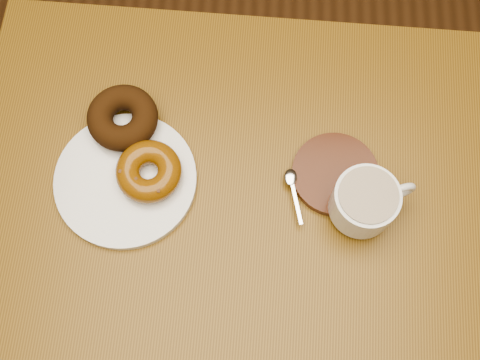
{
  "coord_description": "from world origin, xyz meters",
  "views": [
    {
      "loc": [
        0.07,
        0.04,
        1.68
      ],
      "look_at": [
        0.05,
        0.35,
        0.8
      ],
      "focal_mm": 45.0,
      "sensor_mm": 36.0,
      "label": 1
    }
  ],
  "objects_px": {
    "saucer": "(335,174)",
    "coffee_cup": "(366,201)",
    "cafe_table": "(229,207)",
    "donut_plate": "(126,180)"
  },
  "relations": [
    {
      "from": "cafe_table",
      "to": "donut_plate",
      "type": "relative_size",
      "value": 3.86
    },
    {
      "from": "saucer",
      "to": "cafe_table",
      "type": "bearing_deg",
      "value": -173.16
    },
    {
      "from": "coffee_cup",
      "to": "saucer",
      "type": "bearing_deg",
      "value": 105.87
    },
    {
      "from": "cafe_table",
      "to": "saucer",
      "type": "xyz_separation_m",
      "value": [
        0.17,
        0.02,
        0.13
      ]
    },
    {
      "from": "saucer",
      "to": "coffee_cup",
      "type": "bearing_deg",
      "value": -55.77
    },
    {
      "from": "cafe_table",
      "to": "saucer",
      "type": "distance_m",
      "value": 0.22
    },
    {
      "from": "donut_plate",
      "to": "coffee_cup",
      "type": "distance_m",
      "value": 0.37
    },
    {
      "from": "donut_plate",
      "to": "saucer",
      "type": "relative_size",
      "value": 1.64
    },
    {
      "from": "cafe_table",
      "to": "donut_plate",
      "type": "height_order",
      "value": "donut_plate"
    },
    {
      "from": "donut_plate",
      "to": "saucer",
      "type": "distance_m",
      "value": 0.33
    }
  ]
}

